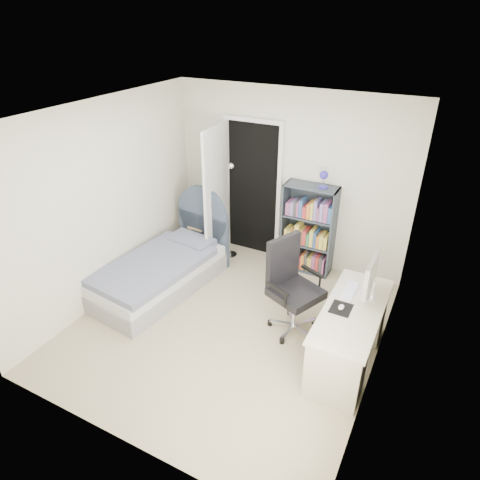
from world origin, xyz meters
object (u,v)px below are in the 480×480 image
at_px(nightstand, 205,230).
at_px(desk, 350,332).
at_px(bookcase, 309,232).
at_px(office_chair, 291,282).
at_px(bed, 164,269).
at_px(floor_lamp, 230,220).

bearing_deg(nightstand, desk, -26.53).
relative_size(bookcase, desk, 1.08).
height_order(nightstand, office_chair, office_chair).
bearing_deg(bookcase, desk, -56.87).
height_order(bed, office_chair, bed).
height_order(bed, nightstand, bed).
relative_size(nightstand, bookcase, 0.38).
relative_size(bed, floor_lamp, 1.34).
bearing_deg(desk, floor_lamp, 147.86).
height_order(floor_lamp, office_chair, floor_lamp).
bearing_deg(floor_lamp, nightstand, -168.57).
xyz_separation_m(bed, floor_lamp, (0.42, 1.12, 0.35)).
relative_size(floor_lamp, desk, 1.06).
height_order(bed, floor_lamp, floor_lamp).
bearing_deg(floor_lamp, office_chair, -38.87).
relative_size(nightstand, desk, 0.41).
bearing_deg(nightstand, office_chair, -30.15).
bearing_deg(bed, office_chair, 0.02).
height_order(bookcase, office_chair, bookcase).
relative_size(floor_lamp, bookcase, 0.98).
height_order(bed, bookcase, bookcase).
bearing_deg(office_chair, desk, -17.30).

